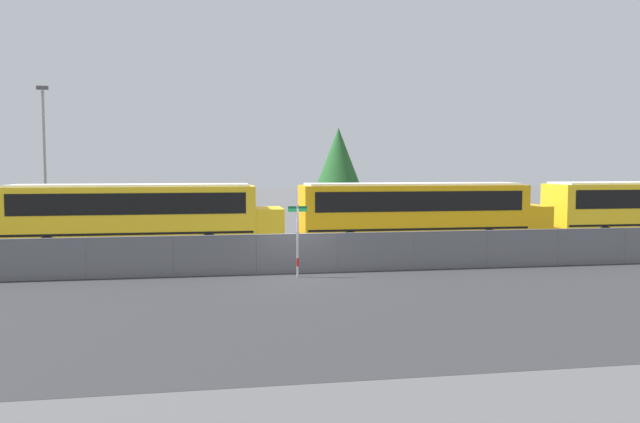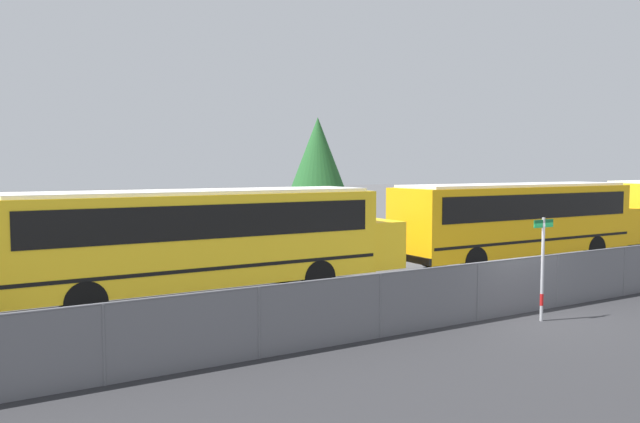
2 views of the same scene
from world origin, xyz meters
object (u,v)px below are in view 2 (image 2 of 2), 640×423
school_bus_2 (520,216)px  school_bus_1 (207,234)px  tree_1 (318,154)px  street_sign (543,266)px

school_bus_2 → school_bus_1: bearing=179.5°
school_bus_1 → tree_1: (12.02, 13.94, 2.69)m
school_bus_1 → school_bus_2: bearing=-0.5°
school_bus_1 → school_bus_2: 13.15m
school_bus_1 → school_bus_2: same height
school_bus_2 → street_sign: (-6.82, -6.75, -0.53)m
tree_1 → school_bus_2: bearing=-85.4°
school_bus_2 → tree_1: 14.35m
school_bus_2 → tree_1: size_ratio=1.82×
street_sign → tree_1: size_ratio=0.39×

